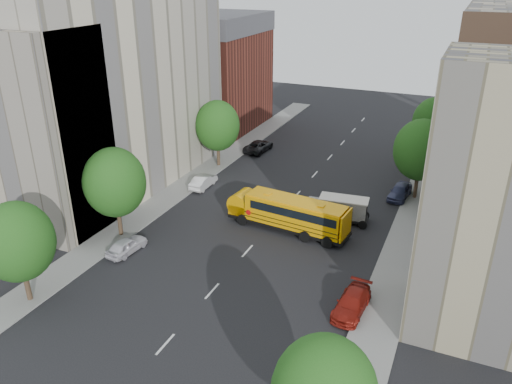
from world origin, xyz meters
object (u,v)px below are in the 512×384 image
Objects in this scene: street_tree_5 at (434,121)px; parked_car_4 at (400,191)px; school_bus at (287,212)px; parked_car_3 at (352,303)px; street_tree_0 at (17,242)px; parked_car_1 at (203,181)px; safari_truck at (338,208)px; street_tree_1 at (115,182)px; street_tree_4 at (421,150)px; parked_car_5 at (407,158)px; parked_car_0 at (127,245)px; parked_car_2 at (259,146)px; street_tree_2 at (217,126)px.

street_tree_5 is 1.77× the size of parked_car_4.
school_bus is (-9.39, -23.22, -2.99)m from street_tree_5.
street_tree_5 is at bearing 91.16° from parked_car_3.
street_tree_0 reaches higher than parked_car_1.
safari_truck reaches higher than parked_car_1.
street_tree_1 is 0.98× the size of street_tree_4.
street_tree_5 reaches higher than parked_car_5.
parked_car_1 is 0.97× the size of parked_car_5.
street_tree_4 is 21.94m from parked_car_1.
parked_car_0 is at bearing -133.74° from school_bus.
street_tree_4 reaches higher than parked_car_1.
street_tree_1 is at bearing 88.19° from parked_car_2.
street_tree_0 is at bearing 89.67° from parked_car_2.
safari_truck is (16.26, 20.23, -3.43)m from street_tree_0.
parked_car_3 is at bearing 142.93° from parked_car_1.
street_tree_1 is 34.33m from parked_car_5.
street_tree_2 is (0.00, 28.00, 0.19)m from street_tree_0.
street_tree_1 is 19.57m from safari_truck.
street_tree_4 is 2.15× the size of parked_car_0.
safari_truck is at bearing 51.20° from street_tree_0.
parked_car_4 is (19.20, 5.54, 0.07)m from parked_car_1.
parked_car_3 is 29.95m from parked_car_5.
school_bus is at bearing -142.78° from safari_truck.
street_tree_0 is 1.82× the size of parked_car_5.
street_tree_0 is at bearing -118.44° from parked_car_5.
parked_car_3 is 1.09× the size of parked_car_5.
parked_car_4 is (20.60, 27.43, -3.92)m from street_tree_0.
parked_car_0 is 0.95× the size of parked_car_1.
street_tree_2 is at bearing 90.00° from street_tree_1.
street_tree_0 is at bearing 79.71° from parked_car_0.
street_tree_5 is (22.00, 30.00, -0.25)m from street_tree_1.
parked_car_3 is at bearing -6.16° from street_tree_1.
parked_car_4 reaches higher than parked_car_1.
street_tree_0 reaches higher than parked_car_5.
parked_car_0 is at bearing -176.82° from parked_car_3.
street_tree_5 reaches higher than parked_car_3.
parked_car_1 is at bearing -138.68° from street_tree_5.
parked_car_4 is (-1.40, -12.57, -3.98)m from street_tree_5.
street_tree_0 is at bearing -120.97° from parked_car_4.
school_bus is at bearing 154.75° from parked_car_1.
parked_car_1 is (-0.80, 13.97, 0.01)m from parked_car_0.
parked_car_2 reaches higher than parked_car_3.
school_bus is (-9.39, -11.22, -3.36)m from street_tree_4.
street_tree_5 is 13.26m from parked_car_4.
street_tree_2 reaches higher than school_bus.
parked_car_1 is 24.27m from parked_car_5.
safari_truck is 1.47× the size of parked_car_0.
street_tree_5 is 2.00× the size of parked_car_0.
street_tree_5 reaches higher than parked_car_0.
street_tree_1 is 37.20m from street_tree_5.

